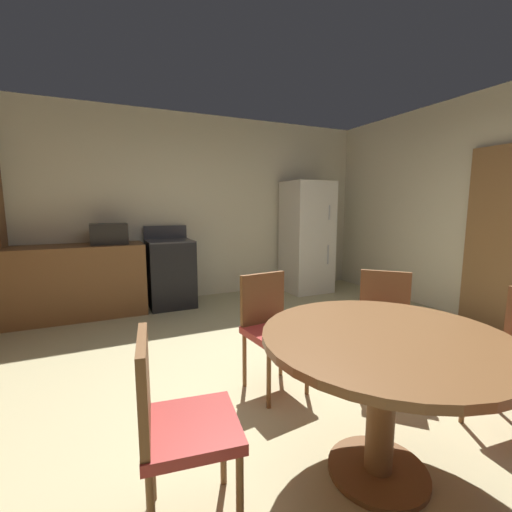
{
  "coord_description": "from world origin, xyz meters",
  "views": [
    {
      "loc": [
        -1.25,
        -2.0,
        1.38
      ],
      "look_at": [
        0.2,
        1.16,
        0.87
      ],
      "focal_mm": 24.06,
      "sensor_mm": 36.0,
      "label": 1
    }
  ],
  "objects_px": {
    "dining_table": "(384,364)",
    "chair_north": "(271,324)",
    "oven_range": "(170,273)",
    "chair_west": "(174,420)",
    "refrigerator": "(307,237)",
    "microwave": "(109,234)",
    "chair_northeast": "(383,320)"
  },
  "relations": [
    {
      "from": "dining_table",
      "to": "oven_range",
      "type": "bearing_deg",
      "value": 96.27
    },
    {
      "from": "chair_northeast",
      "to": "chair_west",
      "type": "relative_size",
      "value": 1.0
    },
    {
      "from": "dining_table",
      "to": "chair_north",
      "type": "height_order",
      "value": "chair_north"
    },
    {
      "from": "dining_table",
      "to": "chair_northeast",
      "type": "height_order",
      "value": "chair_northeast"
    },
    {
      "from": "refrigerator",
      "to": "chair_north",
      "type": "height_order",
      "value": "refrigerator"
    },
    {
      "from": "chair_northeast",
      "to": "oven_range",
      "type": "bearing_deg",
      "value": -113.5
    },
    {
      "from": "oven_range",
      "to": "microwave",
      "type": "bearing_deg",
      "value": -179.72
    },
    {
      "from": "refrigerator",
      "to": "dining_table",
      "type": "height_order",
      "value": "refrigerator"
    },
    {
      "from": "refrigerator",
      "to": "microwave",
      "type": "relative_size",
      "value": 4.0
    },
    {
      "from": "microwave",
      "to": "chair_northeast",
      "type": "height_order",
      "value": "microwave"
    },
    {
      "from": "dining_table",
      "to": "chair_north",
      "type": "bearing_deg",
      "value": 96.45
    },
    {
      "from": "refrigerator",
      "to": "chair_west",
      "type": "relative_size",
      "value": 2.02
    },
    {
      "from": "refrigerator",
      "to": "chair_west",
      "type": "height_order",
      "value": "refrigerator"
    },
    {
      "from": "chair_north",
      "to": "microwave",
      "type": "bearing_deg",
      "value": -164.27
    },
    {
      "from": "dining_table",
      "to": "chair_west",
      "type": "xyz_separation_m",
      "value": [
        -1.01,
        0.14,
        -0.1
      ]
    },
    {
      "from": "refrigerator",
      "to": "chair_west",
      "type": "xyz_separation_m",
      "value": [
        -2.8,
        -3.33,
        -0.38
      ]
    },
    {
      "from": "oven_range",
      "to": "chair_north",
      "type": "xyz_separation_m",
      "value": [
        0.27,
        -2.51,
        0.03
      ]
    },
    {
      "from": "refrigerator",
      "to": "dining_table",
      "type": "xyz_separation_m",
      "value": [
        -1.79,
        -3.47,
        -0.28
      ]
    },
    {
      "from": "chair_northeast",
      "to": "chair_west",
      "type": "height_order",
      "value": "same"
    },
    {
      "from": "microwave",
      "to": "dining_table",
      "type": "bearing_deg",
      "value": -72.12
    },
    {
      "from": "oven_range",
      "to": "dining_table",
      "type": "xyz_separation_m",
      "value": [
        0.39,
        -3.53,
        0.14
      ]
    },
    {
      "from": "refrigerator",
      "to": "dining_table",
      "type": "relative_size",
      "value": 1.45
    },
    {
      "from": "refrigerator",
      "to": "microwave",
      "type": "distance_m",
      "value": 2.93
    },
    {
      "from": "chair_northeast",
      "to": "chair_north",
      "type": "relative_size",
      "value": 1.0
    },
    {
      "from": "oven_range",
      "to": "chair_northeast",
      "type": "distance_m",
      "value": 3.01
    },
    {
      "from": "oven_range",
      "to": "chair_north",
      "type": "relative_size",
      "value": 1.26
    },
    {
      "from": "oven_range",
      "to": "dining_table",
      "type": "distance_m",
      "value": 3.55
    },
    {
      "from": "microwave",
      "to": "chair_northeast",
      "type": "relative_size",
      "value": 0.51
    },
    {
      "from": "chair_west",
      "to": "microwave",
      "type": "bearing_deg",
      "value": 99.96
    },
    {
      "from": "dining_table",
      "to": "chair_west",
      "type": "relative_size",
      "value": 1.39
    },
    {
      "from": "refrigerator",
      "to": "microwave",
      "type": "bearing_deg",
      "value": 179.02
    },
    {
      "from": "dining_table",
      "to": "chair_northeast",
      "type": "relative_size",
      "value": 1.39
    }
  ]
}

